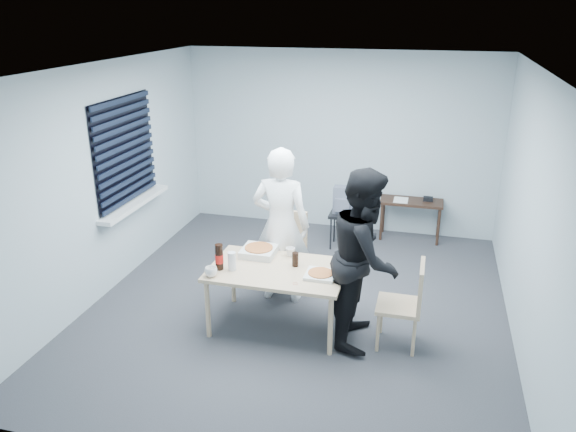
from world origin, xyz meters
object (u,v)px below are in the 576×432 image
(mug_b, at_px, (290,252))
(chair_right, at_px, (408,299))
(side_table, at_px, (411,206))
(stool, at_px, (343,221))
(person_white, at_px, (281,226))
(soda_bottle, at_px, (219,257))
(chair_far, at_px, (288,243))
(mug_a, at_px, (211,272))
(dining_table, at_px, (278,274))
(person_black, at_px, (365,257))
(backpack, at_px, (343,201))

(mug_b, bearing_deg, chair_right, -15.92)
(side_table, xyz_separation_m, stool, (-0.89, -0.53, -0.11))
(person_white, bearing_deg, soda_bottle, 60.75)
(stool, bearing_deg, person_white, -105.40)
(chair_far, distance_m, side_table, 2.22)
(person_white, xyz_separation_m, mug_b, (0.18, -0.28, -0.17))
(mug_a, bearing_deg, chair_right, 8.95)
(stool, bearing_deg, mug_b, -97.90)
(mug_a, xyz_separation_m, mug_b, (0.63, 0.66, -0.00))
(stool, height_order, mug_b, mug_b)
(person_white, relative_size, mug_b, 17.70)
(stool, bearing_deg, soda_bottle, -110.20)
(soda_bottle, bearing_deg, side_table, 58.73)
(side_table, xyz_separation_m, mug_b, (-1.15, -2.41, 0.21))
(soda_bottle, bearing_deg, mug_a, -97.65)
(soda_bottle, bearing_deg, stool, 69.80)
(dining_table, relative_size, mug_b, 13.66)
(person_black, distance_m, side_table, 2.77)
(side_table, height_order, soda_bottle, soda_bottle)
(backpack, distance_m, soda_bottle, 2.52)
(person_white, distance_m, person_black, 1.17)
(stool, height_order, mug_a, mug_a)
(dining_table, bearing_deg, mug_a, -150.30)
(chair_right, bearing_deg, person_black, 173.76)
(chair_far, bearing_deg, soda_bottle, -109.96)
(chair_far, relative_size, backpack, 2.34)
(dining_table, height_order, stool, dining_table)
(side_table, distance_m, mug_a, 3.56)
(dining_table, height_order, soda_bottle, soda_bottle)
(soda_bottle, bearing_deg, dining_table, 16.07)
(dining_table, distance_m, mug_a, 0.68)
(person_white, bearing_deg, mug_a, 64.24)
(dining_table, distance_m, backpack, 2.22)
(backpack, bearing_deg, person_black, -93.94)
(person_white, bearing_deg, dining_table, 101.95)
(side_table, bearing_deg, stool, -149.28)
(backpack, relative_size, mug_a, 3.10)
(mug_b, bearing_deg, chair_far, 106.91)
(stool, relative_size, backpack, 1.30)
(side_table, distance_m, mug_b, 2.68)
(chair_far, bearing_deg, dining_table, -81.46)
(stool, bearing_deg, side_table, 30.72)
(mug_a, height_order, soda_bottle, soda_bottle)
(chair_far, distance_m, mug_a, 1.40)
(chair_far, height_order, person_black, person_black)
(person_black, bearing_deg, chair_right, -96.24)
(chair_right, distance_m, side_table, 2.77)
(person_black, relative_size, mug_b, 17.70)
(dining_table, distance_m, person_white, 0.68)
(dining_table, relative_size, person_white, 0.77)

